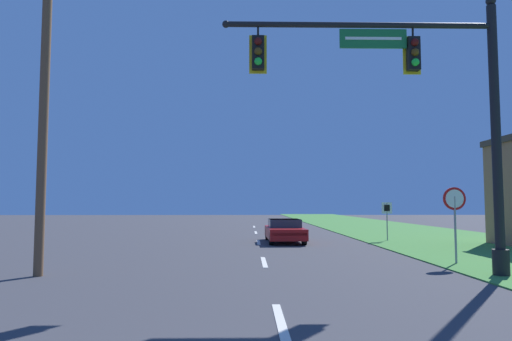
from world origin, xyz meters
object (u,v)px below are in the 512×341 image
at_px(route_sign_post, 387,213).
at_px(utility_pole_near, 44,93).
at_px(car_ahead, 285,231).
at_px(stop_sign, 455,208).
at_px(signal_mast, 431,106).

distance_m(route_sign_post, utility_pole_near, 17.91).
distance_m(car_ahead, stop_sign, 10.16).
bearing_deg(utility_pole_near, signal_mast, -1.63).
height_order(car_ahead, utility_pole_near, utility_pole_near).
bearing_deg(car_ahead, signal_mast, -74.08).
height_order(stop_sign, utility_pole_near, utility_pole_near).
height_order(stop_sign, route_sign_post, stop_sign).
xyz_separation_m(signal_mast, route_sign_post, (2.31, 11.82, -3.21)).
distance_m(signal_mast, utility_pole_near, 10.94).
distance_m(signal_mast, stop_sign, 4.21).
distance_m(signal_mast, car_ahead, 12.47).
height_order(signal_mast, route_sign_post, signal_mast).
relative_size(signal_mast, stop_sign, 3.16).
bearing_deg(utility_pole_near, route_sign_post, 41.01).
xyz_separation_m(route_sign_post, utility_pole_near, (-13.24, -11.51, 3.60)).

